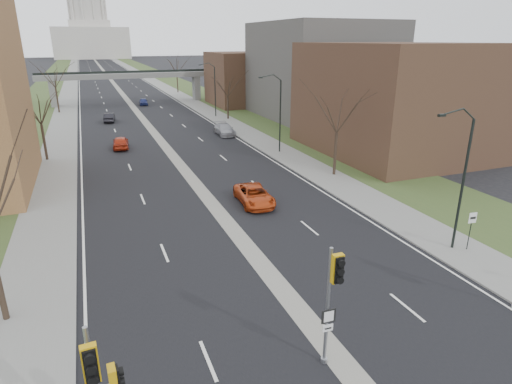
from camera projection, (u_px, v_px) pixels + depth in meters
ground at (341, 361)px, 17.34m from camera, size 700.00×700.00×0.00m
road_surface at (109, 77)px, 148.80m from camera, size 20.00×600.00×0.01m
median_strip at (109, 77)px, 148.80m from camera, size 1.20×600.00×0.02m
sidewalk_right at (144, 76)px, 152.92m from camera, size 4.00×600.00×0.12m
sidewalk_left at (71, 78)px, 144.65m from camera, size 4.00×600.00×0.12m
grass_verge_right at (161, 75)px, 154.99m from camera, size 8.00×600.00×0.10m
grass_verge_left at (52, 78)px, 142.59m from camera, size 8.00×600.00×0.10m
commercial_block_near at (394, 99)px, 48.12m from camera, size 16.00×20.00×12.00m
commercial_block_mid at (320, 71)px, 70.03m from camera, size 18.00×22.00×15.00m
commercial_block_far at (248, 79)px, 84.58m from camera, size 14.00×14.00×10.00m
pedestrian_bridge at (128, 79)px, 85.82m from camera, size 34.00×3.00×6.45m
capitol at (90, 30)px, 291.54m from camera, size 48.00×42.00×55.75m
streetlight_near at (460, 141)px, 24.04m from camera, size 2.61×0.20×8.70m
streetlight_mid at (274, 91)px, 46.83m from camera, size 2.61×0.20×8.70m
streetlight_far at (210, 74)px, 69.61m from camera, size 2.61×0.20×8.70m
tree_left_b at (38, 102)px, 44.07m from camera, size 6.75×6.75×8.81m
tree_left_c at (53, 72)px, 73.59m from camera, size 7.65×7.65×9.99m
tree_right_a at (338, 106)px, 38.86m from camera, size 7.20×7.20×9.40m
tree_right_b at (227, 83)px, 68.06m from camera, size 6.30×6.30×8.22m
tree_right_c at (176, 63)px, 102.71m from camera, size 7.65×7.65×9.99m
signal_pole_left at (102, 383)px, 11.76m from camera, size 0.90×0.96×5.18m
signal_pole_median at (333, 289)px, 15.84m from camera, size 0.60×0.84×5.16m
speed_limit_sign at (471, 224)px, 25.80m from camera, size 0.53×0.09×2.44m
car_left_near at (121, 142)px, 51.02m from camera, size 2.16×4.52×1.49m
car_left_far at (109, 117)px, 67.56m from camera, size 2.02×4.41×1.40m
car_right_near at (254, 195)px, 33.80m from camera, size 2.72×5.26×1.42m
car_right_mid at (224, 129)px, 58.33m from camera, size 2.19×5.22×1.51m
car_right_far at (143, 102)px, 84.97m from camera, size 1.96×4.04×1.33m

